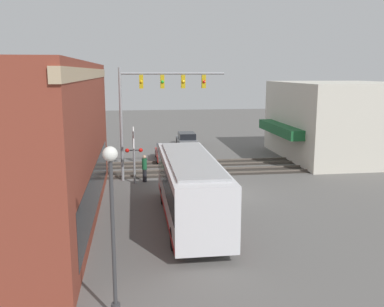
{
  "coord_description": "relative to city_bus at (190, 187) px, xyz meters",
  "views": [
    {
      "loc": [
        -24.97,
        5.5,
        7.44
      ],
      "look_at": [
        3.45,
        1.62,
        1.95
      ],
      "focal_mm": 40.0,
      "sensor_mm": 36.0,
      "label": 1
    }
  ],
  "objects": [
    {
      "name": "pedestrian_at_crossing",
      "position": [
        8.27,
        2.07,
        -0.85
      ],
      "size": [
        0.34,
        0.34,
        1.87
      ],
      "color": "black",
      "rests_on": "ground"
    },
    {
      "name": "shop_building",
      "position": [
        14.71,
        -15.06,
        1.46
      ],
      "size": [
        12.08,
        10.77,
        6.57
      ],
      "color": "beige",
      "rests_on": "ground"
    },
    {
      "name": "pedestrian_near_bus",
      "position": [
        3.59,
        -2.13,
        -0.89
      ],
      "size": [
        0.34,
        0.34,
        1.8
      ],
      "color": "#473828",
      "rests_on": "ground"
    },
    {
      "name": "city_bus",
      "position": [
        0.0,
        0.0,
        0.0
      ],
      "size": [
        10.48,
        2.59,
        3.29
      ],
      "color": "silver",
      "rests_on": "ground"
    },
    {
      "name": "ground_plane",
      "position": [
        4.53,
        -2.8,
        -1.81
      ],
      "size": [
        120.0,
        120.0,
        0.0
      ],
      "primitive_type": "plane",
      "color": "#605E5B"
    },
    {
      "name": "parked_car_grey",
      "position": [
        22.51,
        -2.6,
        -1.18
      ],
      "size": [
        4.23,
        1.82,
        1.36
      ],
      "color": "slate",
      "rests_on": "ground"
    },
    {
      "name": "rail_track_near",
      "position": [
        10.53,
        -2.8,
        -1.79
      ],
      "size": [
        2.6,
        60.0,
        0.15
      ],
      "color": "#332D28",
      "rests_on": "ground"
    },
    {
      "name": "crossing_signal",
      "position": [
        7.86,
        2.75,
        0.48
      ],
      "size": [
        1.41,
        1.18,
        3.81
      ],
      "color": "gray",
      "rests_on": "ground"
    },
    {
      "name": "parked_car_red",
      "position": [
        15.26,
        -0.0,
        -1.18
      ],
      "size": [
        4.51,
        1.82,
        1.35
      ],
      "color": "#B21E19",
      "rests_on": "ground"
    },
    {
      "name": "traffic_signal_gantry",
      "position": [
        8.87,
        1.37,
        3.99
      ],
      "size": [
        0.42,
        7.19,
        7.74
      ],
      "color": "gray",
      "rests_on": "ground"
    },
    {
      "name": "rail_track_far",
      "position": [
        13.73,
        -2.8,
        -1.79
      ],
      "size": [
        2.6,
        60.0,
        0.15
      ],
      "color": "#332D28",
      "rests_on": "ground"
    },
    {
      "name": "streetlamp",
      "position": [
        -8.31,
        3.4,
        1.38
      ],
      "size": [
        0.44,
        0.44,
        5.37
      ],
      "color": "#38383A",
      "rests_on": "ground"
    }
  ]
}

